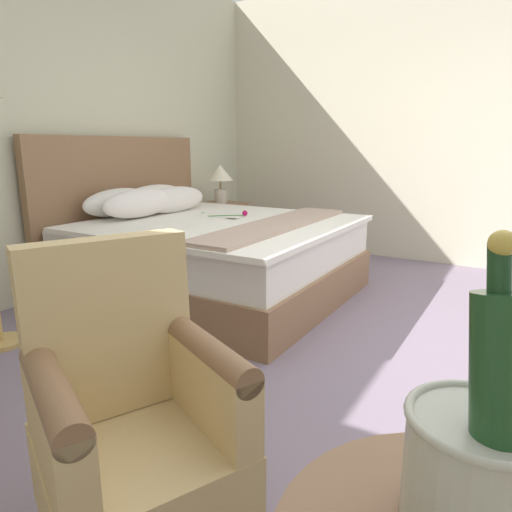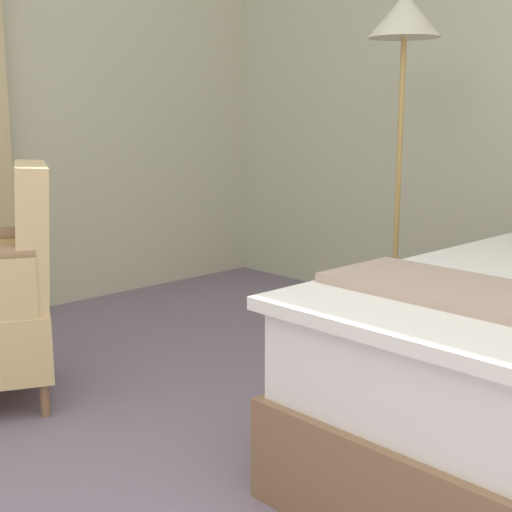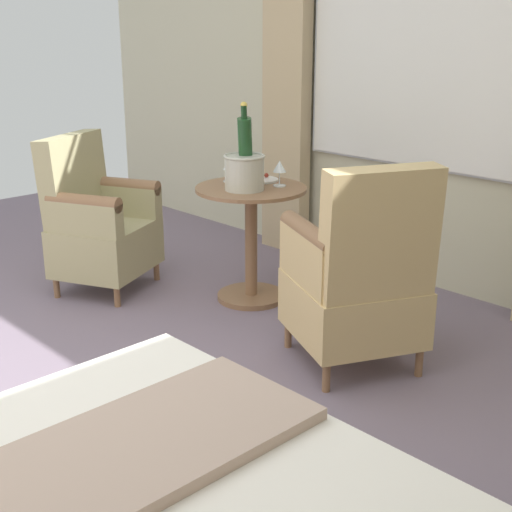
{
  "view_description": "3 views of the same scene",
  "coord_description": "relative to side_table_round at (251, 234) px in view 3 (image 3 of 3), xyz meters",
  "views": [
    {
      "loc": [
        -2.42,
        -0.41,
        1.24
      ],
      "look_at": [
        -0.38,
        0.82,
        0.67
      ],
      "focal_mm": 32.0,
      "sensor_mm": 36.0,
      "label": 1
    },
    {
      "loc": [
        1.17,
        -0.6,
        1.18
      ],
      "look_at": [
        -0.27,
        0.77,
        0.77
      ],
      "focal_mm": 50.0,
      "sensor_mm": 36.0,
      "label": 2
    },
    {
      "loc": [
        0.84,
        2.39,
        1.53
      ],
      "look_at": [
        -0.82,
        0.65,
        0.74
      ],
      "focal_mm": 50.0,
      "sensor_mm": 36.0,
      "label": 3
    }
  ],
  "objects": [
    {
      "name": "armchair_by_window",
      "position": [
        0.23,
        0.95,
        0.04
      ],
      "size": [
        0.72,
        0.74,
        0.97
      ],
      "color": "#886143",
      "rests_on": "ground"
    },
    {
      "name": "side_table_round",
      "position": [
        0.0,
        0.0,
        0.0
      ],
      "size": [
        0.62,
        0.62,
        0.66
      ],
      "color": "#886143",
      "rests_on": "ground"
    },
    {
      "name": "wall_window_side",
      "position": [
        -0.98,
        0.41,
        1.09
      ],
      "size": [
        0.27,
        6.12,
        2.97
      ],
      "color": "beige",
      "rests_on": "ground"
    },
    {
      "name": "snack_plate",
      "position": [
        -0.15,
        -0.08,
        0.28
      ],
      "size": [
        0.19,
        0.19,
        0.04
      ],
      "color": "white",
      "rests_on": "side_table_round"
    },
    {
      "name": "wine_glass_near_bucket",
      "position": [
        -0.13,
        0.09,
        0.37
      ],
      "size": [
        0.07,
        0.07,
        0.14
      ],
      "color": "white",
      "rests_on": "side_table_round"
    },
    {
      "name": "champagne_bucket",
      "position": [
        0.07,
        0.02,
        0.4
      ],
      "size": [
        0.23,
        0.23,
        0.47
      ],
      "color": "beige",
      "rests_on": "side_table_round"
    },
    {
      "name": "wine_glass_near_edge",
      "position": [
        -0.0,
        -0.18,
        0.37
      ],
      "size": [
        0.07,
        0.07,
        0.14
      ],
      "color": "white",
      "rests_on": "side_table_round"
    },
    {
      "name": "armchair_facing_bed",
      "position": [
        0.53,
        -0.76,
        0.01
      ],
      "size": [
        0.71,
        0.69,
        0.92
      ],
      "color": "#886143",
      "rests_on": "ground"
    }
  ]
}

